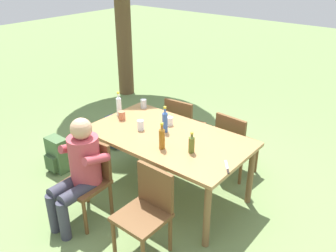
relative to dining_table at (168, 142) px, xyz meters
The scene contains 18 objects.
ground_plane 0.70m from the dining_table, ahead, with size 24.00×24.00×0.00m, color #6B844C.
dining_table is the anchor object (origin of this frame).
chair_near_left 0.95m from the dining_table, 116.92° to the right, with size 0.47×0.47×0.87m.
chair_far_right 0.94m from the dining_table, 63.71° to the left, with size 0.47×0.47×0.87m.
chair_far_left 0.94m from the dining_table, 116.15° to the left, with size 0.48×0.48×0.87m.
chair_near_right 0.95m from the dining_table, 63.33° to the right, with size 0.45×0.45×0.87m.
person_in_white_shirt 1.02m from the dining_table, 113.87° to the right, with size 0.47×0.61×1.18m.
bottle_amber 0.36m from the dining_table, 63.46° to the right, with size 0.06×0.06×0.30m.
bottle_olive 0.48m from the dining_table, 18.13° to the right, with size 0.06×0.06×0.23m.
bottle_blue 0.24m from the dining_table, 147.23° to the left, with size 0.06×0.06×0.31m.
bottle_clear 0.86m from the dining_table, behind, with size 0.06×0.06×0.31m.
cup_terracotta 0.72m from the dining_table, behind, with size 0.08×0.08×0.11m, color #BC6B47.
cup_steel 0.87m from the dining_table, 150.90° to the left, with size 0.08×0.08×0.12m, color #B2B7BC.
cup_glass 0.38m from the dining_table, 165.89° to the right, with size 0.08×0.08×0.12m, color silver.
cup_white 0.31m from the dining_table, 124.76° to the left, with size 0.08×0.08×0.10m, color white.
table_knife 0.89m from the dining_table, 11.22° to the right, with size 0.16×0.20×0.01m.
backpack_by_near_side 1.61m from the dining_table, 159.83° to the right, with size 0.28×0.23×0.48m.
backpack_by_far_side 1.47m from the dining_table, 163.03° to the left, with size 0.28×0.22×0.47m.
Camera 1 is at (2.25, -2.79, 2.65)m, focal length 38.39 mm.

